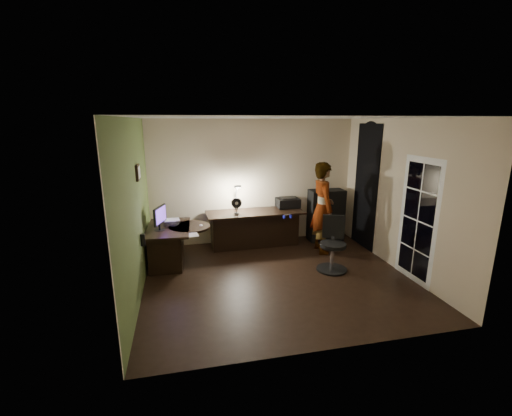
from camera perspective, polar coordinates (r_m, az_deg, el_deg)
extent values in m
cube|color=black|center=(6.09, 3.57, -11.54)|extent=(4.50, 4.00, 0.01)
cube|color=silver|center=(5.49, 4.02, 14.86)|extent=(4.50, 4.00, 0.01)
cube|color=beige|center=(7.54, -0.44, 4.39)|extent=(4.50, 0.01, 2.70)
cube|color=beige|center=(3.83, 12.14, -5.85)|extent=(4.50, 0.01, 2.70)
cube|color=beige|center=(5.47, -19.55, -0.27)|extent=(0.01, 4.00, 2.70)
cube|color=beige|center=(6.62, 22.90, 1.85)|extent=(0.01, 4.00, 2.70)
cube|color=#495D2B|center=(5.47, -19.39, -0.26)|extent=(0.00, 4.00, 2.70)
cube|color=black|center=(7.57, 17.83, 3.35)|extent=(0.01, 0.90, 2.60)
cube|color=white|center=(6.25, 25.35, -1.94)|extent=(0.02, 0.92, 2.10)
cube|color=black|center=(5.81, -19.11, 5.62)|extent=(0.04, 0.30, 0.25)
cube|color=black|center=(6.70, -14.21, -6.09)|extent=(0.83, 1.30, 0.73)
cube|color=black|center=(7.39, -0.14, -3.50)|extent=(2.09, 0.78, 0.78)
cube|color=black|center=(7.90, 11.55, -1.17)|extent=(0.78, 0.40, 1.16)
cube|color=silver|center=(6.72, -13.91, -2.40)|extent=(0.30, 0.28, 0.10)
cube|color=silver|center=(6.67, -13.99, -1.09)|extent=(0.35, 0.33, 0.22)
cube|color=black|center=(6.43, -15.83, -2.25)|extent=(0.25, 0.50, 0.33)
ellipsoid|color=silver|center=(6.56, -9.15, -2.86)|extent=(0.08, 0.11, 0.04)
cube|color=black|center=(6.62, -13.26, -3.03)|extent=(0.07, 0.13, 0.01)
cube|color=black|center=(6.75, -12.55, -2.66)|extent=(0.07, 0.12, 0.01)
cylinder|color=black|center=(5.75, -18.35, -5.07)|extent=(0.10, 0.10, 0.20)
cube|color=silver|center=(6.07, -10.40, -4.44)|extent=(0.19, 0.25, 0.01)
cube|color=black|center=(7.06, -3.28, 0.42)|extent=(0.23, 0.14, 0.33)
cube|color=#131696|center=(6.75, 5.26, -1.38)|extent=(0.18, 0.10, 0.08)
cube|color=black|center=(7.63, 5.32, 0.98)|extent=(0.49, 0.38, 0.22)
cube|color=black|center=(7.35, -3.31, 1.97)|extent=(0.23, 0.30, 0.59)
cube|color=black|center=(6.33, 12.71, -5.98)|extent=(0.73, 0.73, 0.98)
imported|color=#D8A88C|center=(7.08, 11.03, 0.02)|extent=(0.47, 0.68, 1.87)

